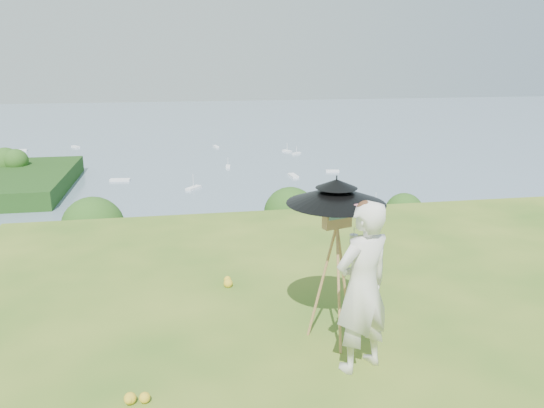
{
  "coord_description": "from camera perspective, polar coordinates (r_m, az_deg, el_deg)",
  "views": [
    {
      "loc": [
        -3.49,
        -3.81,
        3.2
      ],
      "look_at": [
        -2.1,
        3.94,
        1.0
      ],
      "focal_mm": 35.0,
      "sensor_mm": 36.0,
      "label": 1
    }
  ],
  "objects": [
    {
      "name": "painter_cap",
      "position": [
        5.26,
        10.13,
        -0.18
      ],
      "size": [
        0.25,
        0.28,
        0.1
      ],
      "primitive_type": null,
      "rotation": [
        0.0,
        0.0,
        0.29
      ],
      "color": "#D77687",
      "rests_on": "painter"
    },
    {
      "name": "harbor_town",
      "position": [
        85.39,
        -7.12,
        -7.03
      ],
      "size": [
        110.0,
        22.0,
        5.0
      ],
      "primitive_type": null,
      "color": "beige",
      "rests_on": "shoreline_tier"
    },
    {
      "name": "shoreline_tier",
      "position": [
        88.09,
        -6.97,
        -10.94
      ],
      "size": [
        170.0,
        28.0,
        8.0
      ],
      "primitive_type": "cube",
      "color": "gray",
      "rests_on": "bay_water"
    },
    {
      "name": "moored_boats",
      "position": [
        169.12,
        -13.0,
        2.62
      ],
      "size": [
        140.0,
        140.0,
        0.7
      ],
      "primitive_type": null,
      "color": "white",
      "rests_on": "bay_water"
    },
    {
      "name": "wildflowers",
      "position": [
        6.21,
        27.22,
        -16.74
      ],
      "size": [
        10.0,
        10.5,
        0.12
      ],
      "primitive_type": null,
      "color": "gold",
      "rests_on": "ground"
    },
    {
      "name": "field_easel",
      "position": [
        6.08,
        6.82,
        -7.21
      ],
      "size": [
        0.81,
        0.81,
        1.71
      ],
      "primitive_type": null,
      "rotation": [
        0.0,
        0.0,
        0.29
      ],
      "color": "#9C7741",
      "rests_on": "ground"
    },
    {
      "name": "slope_trees",
      "position": [
        43.0,
        -4.64,
        -9.48
      ],
      "size": [
        110.0,
        50.0,
        6.0
      ],
      "primitive_type": null,
      "color": "#285419",
      "rests_on": "forest_slope"
    },
    {
      "name": "bay_water",
      "position": [
        246.65,
        -9.32,
        6.74
      ],
      "size": [
        700.0,
        700.0,
        0.0
      ],
      "primitive_type": "plane",
      "color": "slate",
      "rests_on": "ground"
    },
    {
      "name": "sun_umbrella",
      "position": [
        5.83,
        6.9,
        0.41
      ],
      "size": [
        1.43,
        1.43,
        0.55
      ],
      "primitive_type": null,
      "rotation": [
        0.0,
        0.0,
        0.4
      ],
      "color": "black",
      "rests_on": "field_easel"
    },
    {
      "name": "painter",
      "position": [
        5.56,
        9.7,
        -8.83
      ],
      "size": [
        0.79,
        0.67,
        1.85
      ],
      "primitive_type": "imported",
      "rotation": [
        0.0,
        0.0,
        3.54
      ],
      "color": "silver",
      "rests_on": "ground"
    }
  ]
}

